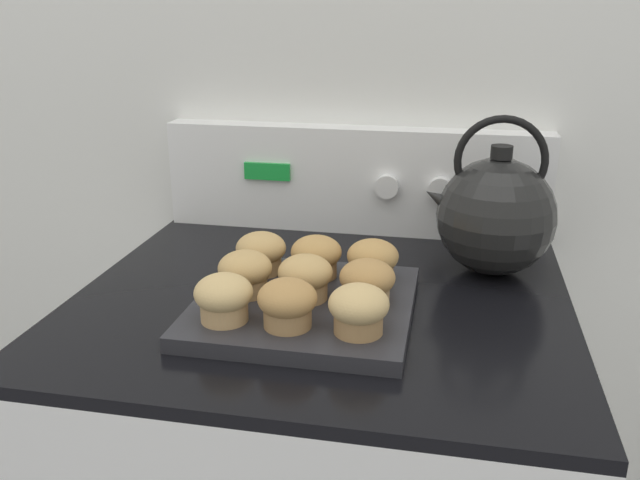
{
  "coord_description": "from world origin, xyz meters",
  "views": [
    {
      "loc": [
        0.18,
        -0.56,
        1.35
      ],
      "look_at": [
        0.0,
        0.33,
        1.03
      ],
      "focal_mm": 38.0,
      "sensor_mm": 36.0,
      "label": 1
    }
  ],
  "objects_px": {
    "muffin_r0_c2": "(359,309)",
    "muffin_r2_c0": "(261,252)",
    "muffin_r1_c0": "(245,272)",
    "muffin_pan": "(304,306)",
    "muffin_r2_c2": "(373,260)",
    "tea_kettle": "(495,214)",
    "muffin_r1_c2": "(367,282)",
    "muffin_r0_c0": "(224,298)",
    "muffin_r0_c1": "(287,303)",
    "muffin_r2_c1": "(316,256)",
    "muffin_r1_c1": "(305,277)"
  },
  "relations": [
    {
      "from": "muffin_r0_c2",
      "to": "muffin_r2_c0",
      "type": "xyz_separation_m",
      "value": [
        -0.17,
        0.17,
        0.0
      ]
    },
    {
      "from": "muffin_r1_c0",
      "to": "muffin_pan",
      "type": "bearing_deg",
      "value": -1.28
    },
    {
      "from": "muffin_r2_c2",
      "to": "tea_kettle",
      "type": "distance_m",
      "value": 0.22
    },
    {
      "from": "muffin_r0_c2",
      "to": "muffin_r2_c2",
      "type": "bearing_deg",
      "value": 91.33
    },
    {
      "from": "muffin_r1_c2",
      "to": "muffin_r2_c0",
      "type": "height_order",
      "value": "same"
    },
    {
      "from": "muffin_r0_c0",
      "to": "muffin_r0_c1",
      "type": "bearing_deg",
      "value": -0.12
    },
    {
      "from": "muffin_r0_c1",
      "to": "muffin_r2_c1",
      "type": "bearing_deg",
      "value": 89.31
    },
    {
      "from": "muffin_r1_c1",
      "to": "muffin_r2_c1",
      "type": "relative_size",
      "value": 1.0
    },
    {
      "from": "muffin_r0_c0",
      "to": "muffin_r1_c0",
      "type": "distance_m",
      "value": 0.09
    },
    {
      "from": "muffin_r0_c0",
      "to": "muffin_r2_c1",
      "type": "xyz_separation_m",
      "value": [
        0.09,
        0.17,
        0.0
      ]
    },
    {
      "from": "muffin_r1_c0",
      "to": "muffin_r1_c2",
      "type": "relative_size",
      "value": 1.0
    },
    {
      "from": "muffin_r0_c1",
      "to": "muffin_r2_c0",
      "type": "distance_m",
      "value": 0.19
    },
    {
      "from": "muffin_r1_c2",
      "to": "tea_kettle",
      "type": "distance_m",
      "value": 0.28
    },
    {
      "from": "muffin_pan",
      "to": "muffin_r2_c0",
      "type": "xyz_separation_m",
      "value": [
        -0.09,
        0.08,
        0.04
      ]
    },
    {
      "from": "muffin_r1_c0",
      "to": "muffin_r0_c0",
      "type": "bearing_deg",
      "value": -90.98
    },
    {
      "from": "muffin_pan",
      "to": "muffin_r1_c1",
      "type": "bearing_deg",
      "value": 66.34
    },
    {
      "from": "muffin_r2_c0",
      "to": "tea_kettle",
      "type": "height_order",
      "value": "tea_kettle"
    },
    {
      "from": "muffin_r0_c1",
      "to": "muffin_r0_c2",
      "type": "height_order",
      "value": "same"
    },
    {
      "from": "muffin_r0_c0",
      "to": "muffin_r0_c2",
      "type": "bearing_deg",
      "value": 0.06
    },
    {
      "from": "muffin_r0_c0",
      "to": "tea_kettle",
      "type": "relative_size",
      "value": 0.3
    },
    {
      "from": "muffin_r1_c0",
      "to": "muffin_r0_c1",
      "type": "bearing_deg",
      "value": -46.47
    },
    {
      "from": "muffin_r0_c2",
      "to": "muffin_r1_c1",
      "type": "bearing_deg",
      "value": 134.93
    },
    {
      "from": "muffin_r0_c2",
      "to": "tea_kettle",
      "type": "xyz_separation_m",
      "value": [
        0.17,
        0.3,
        0.04
      ]
    },
    {
      "from": "tea_kettle",
      "to": "muffin_r0_c2",
      "type": "bearing_deg",
      "value": -120.27
    },
    {
      "from": "muffin_r1_c0",
      "to": "muffin_r1_c2",
      "type": "xyz_separation_m",
      "value": [
        0.17,
        0.0,
        0.0
      ]
    },
    {
      "from": "muffin_r2_c2",
      "to": "muffin_pan",
      "type": "bearing_deg",
      "value": -135.08
    },
    {
      "from": "muffin_r0_c0",
      "to": "tea_kettle",
      "type": "bearing_deg",
      "value": 40.42
    },
    {
      "from": "muffin_r2_c1",
      "to": "tea_kettle",
      "type": "relative_size",
      "value": 0.3
    },
    {
      "from": "tea_kettle",
      "to": "muffin_r0_c1",
      "type": "bearing_deg",
      "value": -131.64
    },
    {
      "from": "muffin_r0_c2",
      "to": "muffin_r1_c2",
      "type": "distance_m",
      "value": 0.09
    },
    {
      "from": "muffin_pan",
      "to": "muffin_r1_c1",
      "type": "height_order",
      "value": "muffin_r1_c1"
    },
    {
      "from": "muffin_r1_c0",
      "to": "muffin_r1_c1",
      "type": "relative_size",
      "value": 1.0
    },
    {
      "from": "muffin_r0_c0",
      "to": "muffin_r1_c1",
      "type": "bearing_deg",
      "value": 44.93
    },
    {
      "from": "tea_kettle",
      "to": "muffin_r1_c2",
      "type": "bearing_deg",
      "value": -129.71
    },
    {
      "from": "muffin_r0_c2",
      "to": "muffin_r2_c1",
      "type": "xyz_separation_m",
      "value": [
        -0.09,
        0.17,
        0.0
      ]
    },
    {
      "from": "muffin_r0_c2",
      "to": "muffin_r2_c0",
      "type": "height_order",
      "value": "same"
    },
    {
      "from": "muffin_pan",
      "to": "muffin_r2_c2",
      "type": "bearing_deg",
      "value": 44.92
    },
    {
      "from": "muffin_pan",
      "to": "muffin_r1_c2",
      "type": "bearing_deg",
      "value": 1.26
    },
    {
      "from": "muffin_r0_c0",
      "to": "muffin_r1_c1",
      "type": "distance_m",
      "value": 0.12
    },
    {
      "from": "muffin_r0_c2",
      "to": "muffin_r2_c1",
      "type": "distance_m",
      "value": 0.19
    },
    {
      "from": "muffin_r2_c1",
      "to": "tea_kettle",
      "type": "distance_m",
      "value": 0.29
    },
    {
      "from": "muffin_r2_c0",
      "to": "tea_kettle",
      "type": "bearing_deg",
      "value": 20.11
    },
    {
      "from": "muffin_r0_c2",
      "to": "muffin_pan",
      "type": "bearing_deg",
      "value": 136.14
    },
    {
      "from": "muffin_r0_c2",
      "to": "muffin_r1_c0",
      "type": "height_order",
      "value": "same"
    },
    {
      "from": "muffin_r1_c1",
      "to": "muffin_r2_c0",
      "type": "bearing_deg",
      "value": 136.83
    },
    {
      "from": "muffin_pan",
      "to": "muffin_r1_c0",
      "type": "xyz_separation_m",
      "value": [
        -0.09,
        0.0,
        0.04
      ]
    },
    {
      "from": "muffin_r2_c0",
      "to": "muffin_r2_c1",
      "type": "xyz_separation_m",
      "value": [
        0.09,
        0.0,
        0.0
      ]
    },
    {
      "from": "muffin_r2_c1",
      "to": "muffin_r0_c1",
      "type": "bearing_deg",
      "value": -90.69
    },
    {
      "from": "muffin_r1_c0",
      "to": "muffin_r2_c1",
      "type": "distance_m",
      "value": 0.12
    },
    {
      "from": "muffin_r1_c0",
      "to": "muffin_r1_c1",
      "type": "height_order",
      "value": "same"
    }
  ]
}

